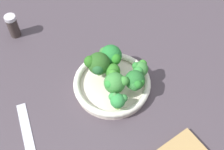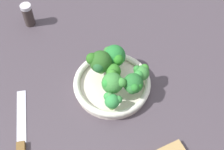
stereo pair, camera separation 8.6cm
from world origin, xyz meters
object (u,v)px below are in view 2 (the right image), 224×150
(bowl, at_px, (112,84))
(broccoli_floret_4, at_px, (141,73))
(broccoli_floret_6, at_px, (114,56))
(broccoli_floret_5, at_px, (113,71))
(knife, at_px, (21,143))
(broccoli_floret_0, at_px, (100,62))
(broccoli_floret_2, at_px, (113,83))
(broccoli_floret_3, at_px, (133,84))
(pepper_shaker, at_px, (28,15))
(broccoli_floret_1, at_px, (112,101))

(bowl, distance_m, broccoli_floret_4, 0.10)
(broccoli_floret_4, xyz_separation_m, broccoli_floret_6, (0.04, -0.09, 0.01))
(broccoli_floret_5, height_order, knife, broccoli_floret_5)
(broccoli_floret_0, height_order, broccoli_floret_5, broccoli_floret_0)
(broccoli_floret_2, height_order, broccoli_floret_6, same)
(broccoli_floret_2, relative_size, broccoli_floret_3, 1.10)
(broccoli_floret_4, bearing_deg, broccoli_floret_5, -31.74)
(bowl, height_order, broccoli_floret_2, broccoli_floret_2)
(broccoli_floret_2, bearing_deg, broccoli_floret_4, 179.88)
(broccoli_floret_5, distance_m, knife, 0.32)
(broccoli_floret_6, distance_m, knife, 0.36)
(bowl, relative_size, broccoli_floret_3, 3.50)
(broccoli_floret_0, height_order, broccoli_floret_4, broccoli_floret_0)
(broccoli_floret_3, distance_m, broccoli_floret_4, 0.05)
(broccoli_floret_2, xyz_separation_m, pepper_shaker, (0.12, -0.41, -0.03))
(broccoli_floret_5, xyz_separation_m, broccoli_floret_6, (-0.03, -0.04, 0.01))
(broccoli_floret_5, relative_size, broccoli_floret_6, 0.77)
(broccoli_floret_3, xyz_separation_m, broccoli_floret_6, (0.00, -0.11, 0.00))
(broccoli_floret_0, bearing_deg, pepper_shaker, -70.22)
(broccoli_floret_0, relative_size, broccoli_floret_2, 1.10)
(bowl, xyz_separation_m, broccoli_floret_4, (-0.08, 0.03, 0.05))
(broccoli_floret_2, bearing_deg, broccoli_floret_1, 61.43)
(broccoli_floret_6, bearing_deg, broccoli_floret_1, 60.53)
(bowl, xyz_separation_m, broccoli_floret_5, (-0.01, -0.01, 0.05))
(broccoli_floret_1, bearing_deg, broccoli_floret_3, -167.61)
(bowl, height_order, knife, bowl)
(broccoli_floret_2, distance_m, broccoli_floret_6, 0.10)
(broccoli_floret_3, bearing_deg, broccoli_floret_1, 12.39)
(broccoli_floret_0, distance_m, broccoli_floret_5, 0.04)
(bowl, relative_size, broccoli_floret_2, 3.19)
(bowl, xyz_separation_m, broccoli_floret_3, (-0.04, 0.06, 0.05))
(broccoli_floret_1, relative_size, knife, 0.20)
(broccoli_floret_4, xyz_separation_m, pepper_shaker, (0.21, -0.41, -0.02))
(bowl, xyz_separation_m, knife, (0.30, 0.05, -0.01))
(broccoli_floret_1, xyz_separation_m, broccoli_floret_5, (-0.05, -0.09, 0.00))
(broccoli_floret_5, relative_size, pepper_shaker, 0.67)
(broccoli_floret_0, xyz_separation_m, pepper_shaker, (0.12, -0.33, -0.04))
(broccoli_floret_5, xyz_separation_m, pepper_shaker, (0.14, -0.37, -0.03))
(broccoli_floret_4, bearing_deg, broccoli_floret_0, -39.61)
(broccoli_floret_2, distance_m, knife, 0.30)
(broccoli_floret_4, distance_m, pepper_shaker, 0.46)
(broccoli_floret_5, bearing_deg, broccoli_floret_4, 148.26)
(broccoli_floret_0, distance_m, pepper_shaker, 0.35)
(broccoli_floret_3, height_order, pepper_shaker, broccoli_floret_3)
(broccoli_floret_0, bearing_deg, broccoli_floret_5, 124.91)
(broccoli_floret_0, xyz_separation_m, broccoli_floret_2, (-0.00, 0.08, -0.00))
(broccoli_floret_5, bearing_deg, broccoli_floret_6, -123.03)
(broccoli_floret_3, bearing_deg, pepper_shaker, -68.55)
(broccoli_floret_0, height_order, pepper_shaker, broccoli_floret_0)
(broccoli_floret_6, bearing_deg, knife, 17.16)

